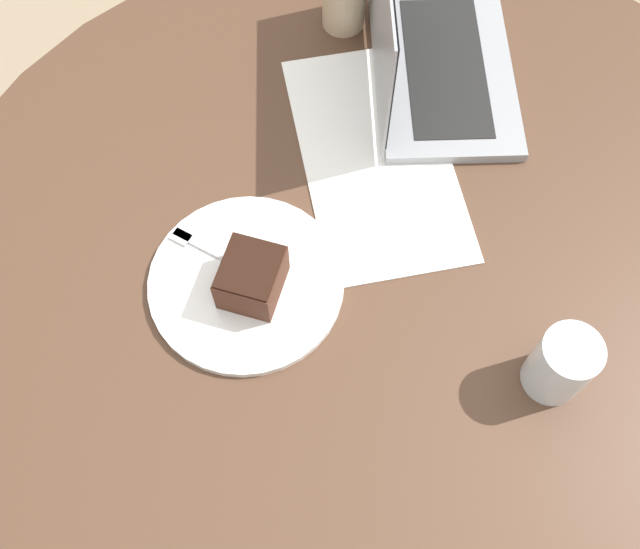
# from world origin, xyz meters

# --- Properties ---
(ground_plane) EXTENTS (12.00, 12.00, 0.00)m
(ground_plane) POSITION_xyz_m (0.00, 0.00, 0.00)
(ground_plane) COLOR gray
(dining_table) EXTENTS (1.37, 1.37, 0.75)m
(dining_table) POSITION_xyz_m (0.00, 0.00, 0.62)
(dining_table) COLOR #4C3323
(dining_table) RESTS_ON ground_plane
(paper_document) EXTENTS (0.44, 0.29, 0.00)m
(paper_document) POSITION_xyz_m (0.22, 0.02, 0.75)
(paper_document) COLOR white
(paper_document) RESTS_ON dining_table
(plate) EXTENTS (0.27, 0.27, 0.01)m
(plate) POSITION_xyz_m (0.01, 0.20, 0.76)
(plate) COLOR white
(plate) RESTS_ON dining_table
(cake_slice) EXTENTS (0.10, 0.10, 0.07)m
(cake_slice) POSITION_xyz_m (0.00, 0.19, 0.80)
(cake_slice) COLOR #472619
(cake_slice) RESTS_ON plate
(fork) EXTENTS (0.10, 0.16, 0.00)m
(fork) POSITION_xyz_m (0.05, 0.24, 0.77)
(fork) COLOR silver
(fork) RESTS_ON plate
(coffee_glass) EXTENTS (0.07, 0.07, 0.10)m
(coffee_glass) POSITION_xyz_m (0.49, 0.06, 0.80)
(coffee_glass) COLOR #C6AD89
(coffee_glass) RESTS_ON dining_table
(water_glass) EXTENTS (0.07, 0.07, 0.11)m
(water_glass) POSITION_xyz_m (-0.13, -0.19, 0.81)
(water_glass) COLOR silver
(water_glass) RESTS_ON dining_table
(laptop) EXTENTS (0.35, 0.22, 0.24)m
(laptop) POSITION_xyz_m (0.37, -0.07, 0.80)
(laptop) COLOR gray
(laptop) RESTS_ON dining_table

